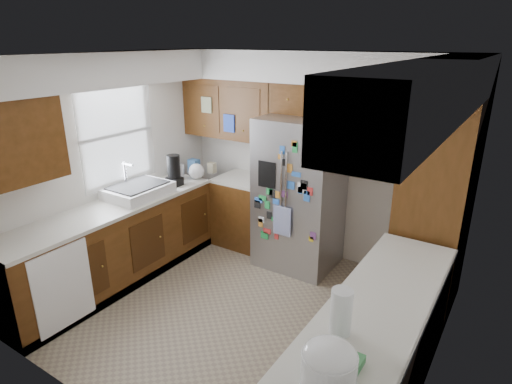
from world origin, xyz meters
TOP-DOWN VIEW (x-y plane):
  - floor at (0.00, 0.00)m, footprint 3.60×3.60m
  - room_shell at (-0.11, 0.36)m, footprint 3.64×3.24m
  - left_counter_run at (-1.36, 0.03)m, footprint 1.36×3.20m
  - right_counter_run at (1.50, -0.47)m, footprint 0.63×2.25m
  - pantry at (1.50, 1.15)m, footprint 0.60×0.90m
  - fridge at (-0.00, 1.20)m, footprint 0.90×0.79m
  - bridge_cabinet at (0.00, 1.43)m, footprint 0.96×0.34m
  - fridge_top_items at (0.01, 1.42)m, footprint 0.61×0.33m
  - sink_assembly at (-1.50, 0.10)m, footprint 0.52×0.70m
  - left_counter_clutter at (-1.42, 0.81)m, footprint 0.38×0.94m
  - rice_cooker at (1.50, -1.36)m, footprint 0.30×0.29m
  - paper_towel at (1.39, -0.93)m, footprint 0.13×0.13m

SIDE VIEW (x-z plane):
  - floor at x=0.00m, z-range 0.00..0.00m
  - right_counter_run at x=1.50m, z-range -0.04..0.88m
  - left_counter_run at x=-1.36m, z-range -0.03..0.89m
  - fridge at x=0.00m, z-range 0.00..1.80m
  - sink_assembly at x=-1.50m, z-range 0.80..1.17m
  - left_counter_clutter at x=-1.42m, z-range 0.86..1.24m
  - rice_cooker at x=1.50m, z-range 0.93..1.18m
  - paper_towel at x=1.39m, z-range 0.92..1.22m
  - pantry at x=1.50m, z-range 0.00..2.15m
  - room_shell at x=-0.11m, z-range 0.56..3.08m
  - bridge_cabinet at x=0.00m, z-range 1.80..2.15m
  - fridge_top_items at x=0.01m, z-range 2.14..2.40m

